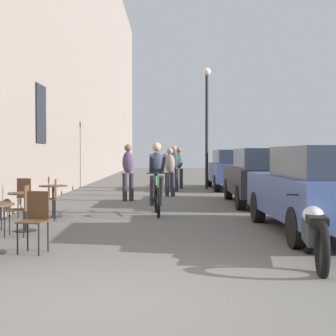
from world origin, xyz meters
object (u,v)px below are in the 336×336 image
cyclist_on_bicycle (157,180)px  parked_motorcycle (315,232)px  pedestrian_furthest (179,165)px  cafe_chair_far_toward_street (51,196)px  pedestrian_far (174,166)px  cafe_chair_near_toward_wall (36,217)px  pedestrian_near (129,169)px  pedestrian_mid (170,169)px  street_lamp (207,112)px  parked_car_nearest (323,189)px  cafe_chair_mid_toward_wall (21,207)px  parked_car_third (234,169)px  parked_car_second (265,176)px  cafe_table_far (54,194)px  cafe_table_mid (26,203)px  cafe_chair_far_toward_wall (27,195)px

cyclist_on_bicycle → parked_motorcycle: size_ratio=0.82×
cyclist_on_bicycle → pedestrian_furthest: bearing=85.3°
cafe_chair_far_toward_street → pedestrian_far: size_ratio=0.51×
cafe_chair_near_toward_wall → pedestrian_near: (0.74, 7.96, 0.45)m
pedestrian_mid → street_lamp: 4.45m
cyclist_on_bicycle → cafe_chair_near_toward_wall: bearing=-110.0°
pedestrian_far → parked_car_nearest: pedestrian_far is taller
cafe_chair_mid_toward_wall → cafe_chair_far_toward_street: (0.04, 2.08, 0.00)m
street_lamp → parked_motorcycle: size_ratio=2.29×
pedestrian_far → pedestrian_near: bearing=-111.1°
parked_car_third → street_lamp: bearing=168.2°
cafe_chair_near_toward_wall → parked_car_second: size_ratio=0.20×
cafe_chair_far_toward_street → parked_car_nearest: size_ratio=0.20×
cafe_chair_far_toward_street → cyclist_on_bicycle: bearing=26.1°
cafe_chair_mid_toward_wall → cafe_table_far: bearing=90.7°
cafe_table_mid → parked_motorcycle: size_ratio=0.34×
parked_car_nearest → cafe_chair_far_toward_street: bearing=160.6°
pedestrian_far → street_lamp: size_ratio=0.35×
street_lamp → parked_car_third: 2.54m
pedestrian_near → parked_car_second: pedestrian_near is taller
parked_car_second → parked_motorcycle: 7.63m
cyclist_on_bicycle → pedestrian_far: pedestrian_far is taller
cafe_chair_mid_toward_wall → cafe_chair_far_toward_street: same height
cafe_chair_mid_toward_wall → cafe_chair_far_toward_wall: same height
cafe_table_mid → street_lamp: bearing=69.3°
cafe_table_far → pedestrian_mid: bearing=64.3°
cyclist_on_bicycle → parked_car_nearest: (3.03, -2.97, 0.01)m
cafe_chair_far_toward_wall → cafe_chair_far_toward_street: bearing=-36.8°
cafe_table_mid → cafe_chair_far_toward_wall: (-0.54, 2.01, -0.00)m
cafe_table_mid → cafe_chair_far_toward_wall: cafe_chair_far_toward_wall is taller
cafe_chair_far_toward_street → parked_car_second: size_ratio=0.20×
parked_car_second → parked_motorcycle: size_ratio=2.09×
cafe_table_mid → parked_car_third: size_ratio=0.16×
parked_motorcycle → cyclist_on_bicycle: bearing=112.4°
cafe_chair_far_toward_wall → parked_car_third: (5.84, 8.95, 0.30)m
cafe_chair_far_toward_street → parked_motorcycle: bearing=-43.4°
pedestrian_far → parked_motorcycle: bearing=-82.1°
pedestrian_mid → parked_motorcycle: (1.87, -10.33, -0.51)m
cafe_chair_mid_toward_wall → cyclist_on_bicycle: (2.31, 3.19, 0.29)m
pedestrian_near → cafe_chair_far_toward_street: bearing=-106.5°
parked_car_third → cyclist_on_bicycle: bearing=-109.2°
cafe_table_far → parked_car_third: size_ratio=0.16×
cafe_table_far → cafe_chair_far_toward_street: size_ratio=0.81×
cafe_table_mid → parked_car_nearest: 5.43m
cafe_chair_near_toward_wall → cafe_table_far: size_ratio=1.24×
cafe_chair_far_toward_wall → pedestrian_far: bearing=66.0°
parked_car_second → cafe_table_far: bearing=-152.4°
cafe_chair_near_toward_wall → street_lamp: 13.89m
cafe_chair_mid_toward_wall → parked_car_third: (5.22, 11.53, 0.30)m
cafe_chair_mid_toward_wall → parked_motorcycle: bearing=-25.4°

